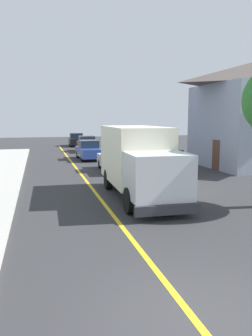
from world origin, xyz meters
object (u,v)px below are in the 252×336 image
(parked_car_furthest, at_px, (76,140))
(parked_van_across, at_px, (165,162))
(parked_car_near, at_px, (115,159))
(box_truck, at_px, (138,159))
(parked_car_far, at_px, (87,144))
(parked_car_mid, at_px, (89,150))

(parked_car_furthest, distance_m, parked_van_across, 23.83)
(parked_car_near, height_order, parked_car_furthest, same)
(parked_car_near, relative_size, parked_van_across, 1.00)
(box_truck, distance_m, parked_car_furthest, 28.98)
(parked_car_far, distance_m, parked_van_across, 16.50)
(parked_van_across, bearing_deg, parked_car_near, 139.04)
(parked_car_furthest, xyz_separation_m, parked_van_across, (3.02, -23.64, 0.00))
(parked_car_far, bearing_deg, box_truck, -91.92)
(box_truck, bearing_deg, parked_car_furthest, 89.22)
(parked_car_near, bearing_deg, parked_car_far, 89.74)
(parked_car_near, xyz_separation_m, parked_car_far, (0.06, 13.89, 0.00))
(box_truck, xyz_separation_m, parked_car_far, (0.72, 21.60, -0.97))
(box_truck, height_order, parked_car_furthest, box_truck)
(box_truck, height_order, parked_car_near, box_truck)
(box_truck, distance_m, parked_car_near, 7.81)
(parked_car_mid, height_order, parked_car_furthest, same)
(box_truck, bearing_deg, parked_van_across, 57.32)
(parked_car_near, distance_m, parked_car_far, 13.89)
(box_truck, xyz_separation_m, parked_car_furthest, (0.39, 28.96, -0.97))
(parked_car_near, height_order, parked_car_mid, same)
(parked_car_furthest, bearing_deg, parked_car_mid, -92.03)
(parked_car_far, bearing_deg, parked_car_near, -90.26)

